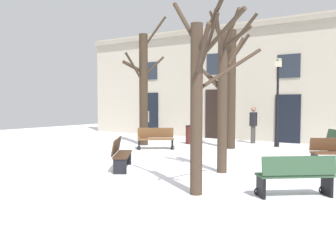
% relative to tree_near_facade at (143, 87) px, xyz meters
% --- Properties ---
extents(ground_plane, '(34.85, 34.85, 0.00)m').
position_rel_tree_near_facade_xyz_m(ground_plane, '(3.29, -4.70, -2.67)').
color(ground_plane, white).
extents(building_facade, '(21.78, 0.60, 6.11)m').
position_rel_tree_near_facade_xyz_m(building_facade, '(3.30, 4.83, 0.44)').
color(building_facade, '#BCB29E').
rests_on(building_facade, ground).
extents(tree_near_facade, '(1.73, 1.86, 5.88)m').
position_rel_tree_near_facade_xyz_m(tree_near_facade, '(0.00, 0.00, 0.00)').
color(tree_near_facade, '#382B1E').
rests_on(tree_near_facade, ground).
extents(tree_foreground, '(1.41, 1.90, 5.62)m').
position_rel_tree_near_facade_xyz_m(tree_foreground, '(3.93, 1.03, 0.05)').
color(tree_foreground, '#382B1E').
rests_on(tree_foreground, ground).
extents(tree_center, '(2.11, 2.09, 4.20)m').
position_rel_tree_near_facade_xyz_m(tree_center, '(6.68, -6.64, -0.57)').
color(tree_center, '#423326').
rests_on(tree_center, ground).
extents(tree_right_of_center, '(1.99, 1.98, 4.31)m').
position_rel_tree_near_facade_xyz_m(tree_right_of_center, '(5.99, -4.12, -0.43)').
color(tree_right_of_center, '#423326').
rests_on(tree_right_of_center, ground).
extents(streetlamp, '(0.30, 0.30, 3.95)m').
position_rel_tree_near_facade_xyz_m(streetlamp, '(5.33, 2.77, -0.26)').
color(streetlamp, black).
rests_on(streetlamp, ground).
extents(litter_bin, '(0.43, 0.43, 0.88)m').
position_rel_tree_near_facade_xyz_m(litter_bin, '(1.55, 1.57, -2.22)').
color(litter_bin, '#4C1E19').
rests_on(litter_bin, ground).
extents(bench_back_to_back_left, '(1.33, 1.63, 0.92)m').
position_rel_tree_near_facade_xyz_m(bench_back_to_back_left, '(3.28, -5.29, -2.20)').
color(bench_back_to_back_left, '#3D2819').
rests_on(bench_back_to_back_left, ground).
extents(bench_back_to_back_right, '(1.52, 1.34, 0.90)m').
position_rel_tree_near_facade_xyz_m(bench_back_to_back_right, '(1.36, -0.92, -2.23)').
color(bench_back_to_back_right, brown).
rests_on(bench_back_to_back_right, ground).
extents(bench_near_center_tree, '(1.51, 1.37, 0.89)m').
position_rel_tree_near_facade_xyz_m(bench_near_center_tree, '(8.44, -5.68, -2.22)').
color(bench_near_center_tree, '#2D4C33').
rests_on(bench_near_center_tree, ground).
extents(person_crossing_plaza, '(0.43, 0.34, 1.73)m').
position_rel_tree_near_facade_xyz_m(person_crossing_plaza, '(-2.62, 3.56, -1.70)').
color(person_crossing_plaza, black).
rests_on(person_crossing_plaza, ground).
extents(person_near_bench, '(0.25, 0.40, 1.76)m').
position_rel_tree_near_facade_xyz_m(person_near_bench, '(3.94, 3.51, -1.69)').
color(person_near_bench, '#403D3A').
rests_on(person_near_bench, ground).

